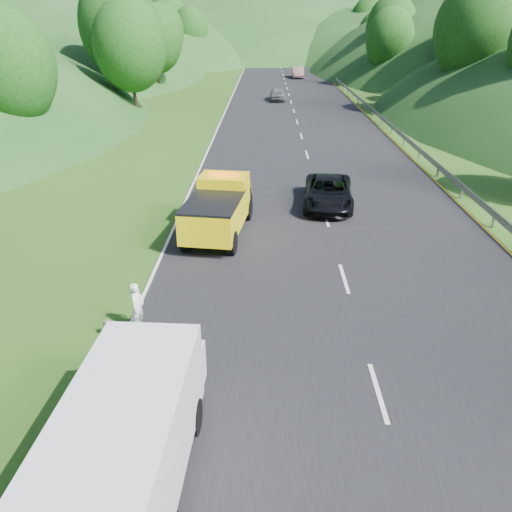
{
  "coord_description": "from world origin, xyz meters",
  "views": [
    {
      "loc": [
        0.14,
        -11.78,
        8.4
      ],
      "look_at": [
        -0.14,
        3.13,
        1.3
      ],
      "focal_mm": 35.0,
      "sensor_mm": 36.0,
      "label": 1
    }
  ],
  "objects_px": {
    "woman": "(140,328)",
    "child": "(167,360)",
    "passing_suv": "(327,206)",
    "suitcase": "(110,329)",
    "tow_truck": "(219,208)",
    "white_van": "(126,442)"
  },
  "relations": [
    {
      "from": "tow_truck",
      "to": "woman",
      "type": "bearing_deg",
      "value": -96.01
    },
    {
      "from": "tow_truck",
      "to": "child",
      "type": "xyz_separation_m",
      "value": [
        -0.69,
        -8.88,
        -1.18
      ]
    },
    {
      "from": "suitcase",
      "to": "passing_suv",
      "type": "bearing_deg",
      "value": 56.42
    },
    {
      "from": "child",
      "to": "suitcase",
      "type": "xyz_separation_m",
      "value": [
        -1.84,
        1.08,
        0.26
      ]
    },
    {
      "from": "tow_truck",
      "to": "woman",
      "type": "height_order",
      "value": "tow_truck"
    },
    {
      "from": "suitcase",
      "to": "passing_suv",
      "type": "height_order",
      "value": "passing_suv"
    },
    {
      "from": "passing_suv",
      "to": "child",
      "type": "bearing_deg",
      "value": -108.78
    },
    {
      "from": "suitcase",
      "to": "child",
      "type": "bearing_deg",
      "value": -30.28
    },
    {
      "from": "woman",
      "to": "passing_suv",
      "type": "height_order",
      "value": "woman"
    },
    {
      "from": "woman",
      "to": "child",
      "type": "bearing_deg",
      "value": -131.94
    },
    {
      "from": "white_van",
      "to": "passing_suv",
      "type": "bearing_deg",
      "value": 73.65
    },
    {
      "from": "white_van",
      "to": "passing_suv",
      "type": "height_order",
      "value": "white_van"
    },
    {
      "from": "tow_truck",
      "to": "suitcase",
      "type": "bearing_deg",
      "value": -100.42
    },
    {
      "from": "child",
      "to": "suitcase",
      "type": "height_order",
      "value": "suitcase"
    },
    {
      "from": "white_van",
      "to": "child",
      "type": "distance_m",
      "value": 4.39
    },
    {
      "from": "tow_truck",
      "to": "child",
      "type": "height_order",
      "value": "tow_truck"
    },
    {
      "from": "white_van",
      "to": "child",
      "type": "height_order",
      "value": "white_van"
    },
    {
      "from": "woman",
      "to": "child",
      "type": "relative_size",
      "value": 1.5
    },
    {
      "from": "white_van",
      "to": "suitcase",
      "type": "height_order",
      "value": "white_van"
    },
    {
      "from": "tow_truck",
      "to": "white_van",
      "type": "xyz_separation_m",
      "value": [
        -0.61,
        -13.08,
        0.13
      ]
    },
    {
      "from": "woman",
      "to": "passing_suv",
      "type": "distance_m",
      "value": 12.95
    },
    {
      "from": "woman",
      "to": "child",
      "type": "xyz_separation_m",
      "value": [
        1.09,
        -1.5,
        0.0
      ]
    }
  ]
}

